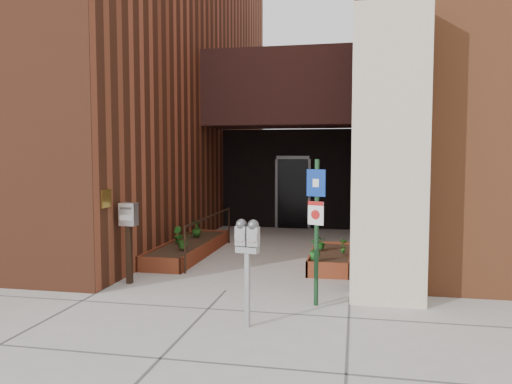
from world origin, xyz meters
The scene contains 15 objects.
ground centered at (0.00, 0.00, 0.00)m, with size 80.00×80.00×0.00m, color #9E9991.
architecture centered at (-0.18, 6.89, 4.98)m, with size 20.00×14.60×10.00m.
planter_left centered at (-1.55, 2.70, 0.13)m, with size 0.90×3.60×0.30m.
planter_right centered at (1.60, 2.20, 0.13)m, with size 0.80×2.20×0.30m.
handrail centered at (-1.05, 2.65, 0.75)m, with size 0.04×3.34×0.90m.
parking_meter centered at (0.72, -1.62, 1.09)m, with size 0.32×0.17×1.40m.
sign_post centered at (1.51, -0.52, 1.33)m, with size 0.28×0.13×2.16m.
payment_dropbox centered at (-1.75, 0.13, 1.01)m, with size 0.28×0.22×1.40m.
shrub_left_a centered at (-1.40, 1.89, 0.48)m, with size 0.32×0.32×0.36m, color #245B1A.
shrub_left_b centered at (-1.75, 2.48, 0.48)m, with size 0.20×0.20×0.36m, color #205A19.
shrub_left_c centered at (-1.62, 3.42, 0.50)m, with size 0.22×0.22×0.40m, color #1D4F16.
shrub_left_d centered at (-1.65, 3.62, 0.48)m, with size 0.19×0.19×0.36m, color #275F1B.
shrub_right_a centered at (1.35, 1.30, 0.48)m, with size 0.20×0.20×0.36m, color #195A1C.
shrub_right_b centered at (1.85, 2.03, 0.45)m, with size 0.15×0.15×0.29m, color #20631C.
shrub_right_c centered at (1.38, 2.38, 0.45)m, with size 0.27×0.27×0.29m, color #164F17.
Camera 1 is at (2.07, -7.77, 2.21)m, focal length 35.00 mm.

